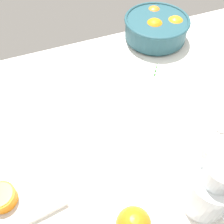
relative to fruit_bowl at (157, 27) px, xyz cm
name	(u,v)px	position (x,y,z in cm)	size (l,w,h in cm)	color
ground_plane	(120,126)	(-31.22, -36.64, -6.87)	(149.87, 91.60, 3.00)	white
fruit_bowl	(157,27)	(0.00, 0.00, 0.00)	(26.57, 26.57, 10.50)	#234C56
juice_pitcher	(209,191)	(-20.74, -68.08, 1.54)	(12.00, 16.52, 19.40)	white
cutting_board	(3,194)	(-69.43, -47.38, -4.46)	(28.24, 21.84, 1.83)	beige
orange_half_0	(2,197)	(-69.19, -49.65, -1.68)	(7.41, 7.41, 3.79)	orange
herb_sprig_0	(155,71)	(-9.50, -18.79, -5.11)	(5.27, 7.20, 0.96)	#377831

